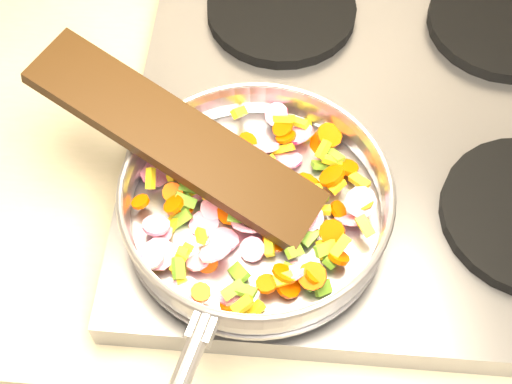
{
  "coord_description": "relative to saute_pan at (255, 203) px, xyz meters",
  "views": [
    {
      "loc": [
        -0.82,
        1.13,
        1.59
      ],
      "look_at": [
        -0.85,
        1.5,
        1.0
      ],
      "focal_mm": 50.0,
      "sensor_mm": 36.0,
      "label": 1
    }
  ],
  "objects": [
    {
      "name": "cooktop",
      "position": [
        0.15,
        0.17,
        -0.07
      ],
      "size": [
        0.6,
        0.6,
        0.04
      ],
      "primitive_type": "cube",
      "color": "#939399",
      "rests_on": "counter_top"
    },
    {
      "name": "grate_fl",
      "position": [
        0.01,
        0.03,
        -0.04
      ],
      "size": [
        0.19,
        0.19,
        0.02
      ],
      "primitive_type": "cylinder",
      "color": "black",
      "rests_on": "cooktop"
    },
    {
      "name": "grate_bl",
      "position": [
        0.01,
        0.31,
        -0.04
      ],
      "size": [
        0.19,
        0.19,
        0.02
      ],
      "primitive_type": "cylinder",
      "color": "black",
      "rests_on": "cooktop"
    },
    {
      "name": "grate_br",
      "position": [
        0.29,
        0.31,
        -0.04
      ],
      "size": [
        0.19,
        0.19,
        0.02
      ],
      "primitive_type": "cylinder",
      "color": "black",
      "rests_on": "cooktop"
    },
    {
      "name": "saute_pan",
      "position": [
        0.0,
        0.0,
        0.0
      ],
      "size": [
        0.31,
        0.47,
        0.05
      ],
      "rotation": [
        0.0,
        0.0,
        -0.25
      ],
      "color": "#9E9EA5",
      "rests_on": "grate_fl"
    },
    {
      "name": "vegetable_heap",
      "position": [
        0.0,
        0.0,
        -0.01
      ],
      "size": [
        0.26,
        0.25,
        0.05
      ],
      "color": "#5A9321",
      "rests_on": "saute_pan"
    },
    {
      "name": "wooden_spatula",
      "position": [
        -0.08,
        0.05,
        0.03
      ],
      "size": [
        0.32,
        0.2,
        0.09
      ],
      "primitive_type": "cube",
      "rotation": [
        0.0,
        -0.23,
        2.7
      ],
      "color": "black",
      "rests_on": "saute_pan"
    }
  ]
}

